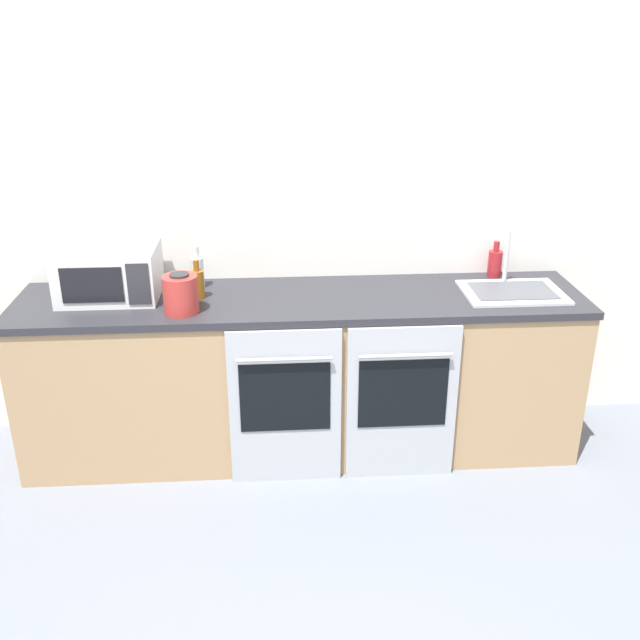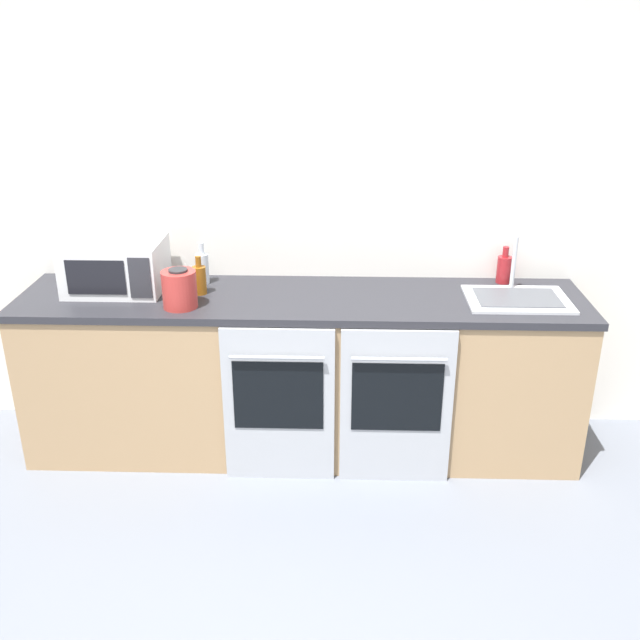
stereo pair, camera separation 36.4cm
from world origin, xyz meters
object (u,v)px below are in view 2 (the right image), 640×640
Objects in this scene: bottle_amber at (199,279)px; kettle at (179,289)px; bottle_red at (504,269)px; oven_left at (279,405)px; sink at (517,297)px; microwave at (116,266)px; oven_right at (396,407)px; bottle_clear at (202,268)px.

bottle_amber is 0.21m from kettle.
bottle_red is at bearing 13.85° from kettle.
oven_left is 1.64× the size of sink.
oven_right is at bearing -15.22° from microwave.
microwave is (-0.92, 0.42, 0.62)m from oven_left.
bottle_red is 1.71m from bottle_clear.
sink is at bearing -1.57° from bottle_amber.
bottle_amber is at bearing 178.43° from sink.
microwave is 2.43× the size of bottle_amber.
oven_right is 1.03m from bottle_red.
bottle_amber is (-0.45, 0.36, 0.56)m from oven_left.
bottle_clear is at bearing 81.90° from kettle.
sink is (1.26, 0.32, 0.50)m from oven_left.
bottle_red is 0.39× the size of sink.
microwave is 2.17m from bottle_red.
bottle_red is 1.81m from kettle.
kettle is (-0.07, -0.20, 0.02)m from bottle_amber.
bottle_amber is at bearing -172.12° from bottle_red.
oven_left is 3.72× the size of bottle_clear.
oven_left is 0.91m from bottle_clear.
sink reaches higher than microwave.
microwave is at bearing 155.57° from oven_left.
bottle_clear is at bearing -177.71° from bottle_red.
oven_left and oven_right have the same top height.
bottle_clear is 0.37m from kettle.
bottle_clear reaches higher than oven_left.
kettle is 1.78m from sink.
bottle_clear is (-0.01, 0.17, 0.01)m from bottle_amber.
bottle_amber is (0.47, -0.05, -0.05)m from microwave.
sink is (0.02, -0.28, -0.07)m from bottle_red.
oven_left is 0.81m from bottle_amber.
bottle_clear is at bearing 94.60° from bottle_amber.
sink is (1.71, -0.05, -0.07)m from bottle_amber.
oven_right is 0.87m from sink.
sink is at bearing -86.10° from bottle_red.
bottle_clear is at bearing 13.97° from microwave.
sink is at bearing -2.62° from microwave.
microwave is 2.18× the size of bottle_clear.
oven_right is at bearing 0.00° from oven_left.
microwave reaches higher than oven_right.
microwave reaches higher than bottle_amber.
oven_right is at bearing -18.89° from bottle_amber.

